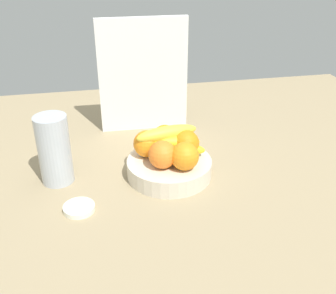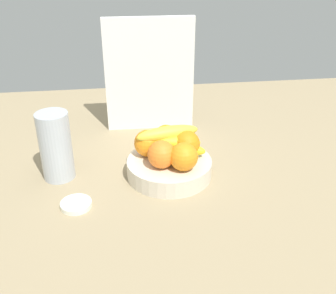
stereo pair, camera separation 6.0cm
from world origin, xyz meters
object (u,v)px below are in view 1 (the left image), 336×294
at_px(orange_back_right, 147,144).
at_px(cutting_board, 143,76).
at_px(fruit_bowl, 168,168).
at_px(orange_center, 186,143).
at_px(thermos_tumbler, 54,150).
at_px(orange_front_left, 162,155).
at_px(banana_bunch, 170,141).
at_px(orange_back_left, 167,138).
at_px(jar_lid, 79,208).
at_px(orange_front_right, 185,156).

xyz_separation_m(orange_back_right, cutting_board, (0.03, 0.27, 0.10)).
height_order(fruit_bowl, orange_center, orange_center).
bearing_deg(cutting_board, thermos_tumbler, -133.26).
height_order(orange_front_left, banana_bunch, banana_bunch).
bearing_deg(orange_back_left, orange_center, -43.65).
relative_size(banana_bunch, thermos_tumbler, 1.04).
distance_m(orange_center, thermos_tumbler, 0.34).
height_order(orange_front_left, cutting_board, cutting_board).
relative_size(orange_front_left, thermos_tumbler, 0.39).
height_order(orange_center, cutting_board, cutting_board).
relative_size(banana_bunch, cutting_board, 0.53).
bearing_deg(orange_back_left, banana_bunch, -85.14).
distance_m(fruit_bowl, banana_bunch, 0.07).
xyz_separation_m(thermos_tumbler, jar_lid, (0.05, -0.14, -0.09)).
height_order(fruit_bowl, orange_front_right, orange_front_right).
relative_size(orange_front_left, jar_lid, 0.98).
relative_size(orange_front_right, jar_lid, 0.98).
bearing_deg(cutting_board, banana_bunch, -83.09).
relative_size(banana_bunch, jar_lid, 2.56).
height_order(cutting_board, thermos_tumbler, cutting_board).
bearing_deg(banana_bunch, orange_front_left, -118.19).
height_order(orange_front_right, jar_lid, orange_front_right).
xyz_separation_m(orange_back_right, banana_bunch, (0.06, -0.01, 0.01)).
bearing_deg(orange_center, orange_front_left, -146.49).
relative_size(fruit_bowl, orange_front_right, 3.11).
bearing_deg(thermos_tumbler, orange_front_left, -12.95).
height_order(banana_bunch, cutting_board, cutting_board).
relative_size(orange_back_left, orange_back_right, 1.00).
xyz_separation_m(banana_bunch, cutting_board, (-0.03, 0.28, 0.09)).
xyz_separation_m(orange_front_left, thermos_tumbler, (-0.27, 0.06, 0.01)).
xyz_separation_m(orange_front_left, jar_lid, (-0.22, -0.08, -0.08)).
xyz_separation_m(fruit_bowl, orange_back_right, (-0.05, 0.04, 0.06)).
bearing_deg(orange_front_left, orange_center, 33.51).
bearing_deg(orange_back_right, banana_bunch, -8.17).
distance_m(fruit_bowl, cutting_board, 0.35).
relative_size(fruit_bowl, jar_lid, 3.04).
distance_m(fruit_bowl, orange_back_left, 0.08).
bearing_deg(banana_bunch, thermos_tumbler, 179.20).
bearing_deg(orange_back_left, orange_front_left, -107.38).
height_order(fruit_bowl, banana_bunch, banana_bunch).
distance_m(orange_front_left, thermos_tumbler, 0.28).
distance_m(orange_back_left, cutting_board, 0.27).
relative_size(orange_front_right, thermos_tumbler, 0.39).
bearing_deg(cutting_board, jar_lid, -116.39).
distance_m(banana_bunch, jar_lid, 0.29).
bearing_deg(banana_bunch, orange_front_right, -73.53).
distance_m(orange_back_right, jar_lid, 0.25).
height_order(orange_center, banana_bunch, banana_bunch).
xyz_separation_m(banana_bunch, jar_lid, (-0.25, -0.14, -0.08)).
distance_m(orange_back_right, thermos_tumbler, 0.24).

